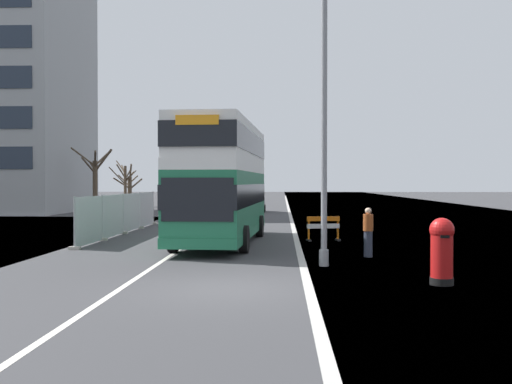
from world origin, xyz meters
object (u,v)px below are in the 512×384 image
double_decker_bus (223,180)px  red_pillar_postbox (442,248)px  roadworks_barrier (323,226)px  car_oncoming_near (202,204)px  lamppost_foreground (324,126)px  car_receding_mid (253,201)px  pedestrian_at_kerb (368,232)px

double_decker_bus → red_pillar_postbox: (6.44, -9.74, -1.71)m
red_pillar_postbox → roadworks_barrier: bearing=101.4°
car_oncoming_near → lamppost_foreground: bearing=-73.9°
double_decker_bus → car_oncoming_near: (-3.29, 17.75, -1.62)m
roadworks_barrier → car_receding_mid: car_receding_mid is taller
red_pillar_postbox → roadworks_barrier: 11.03m
lamppost_foreground → car_receding_mid: 32.69m
lamppost_foreground → roadworks_barrier: 8.50m
red_pillar_postbox → pedestrian_at_kerb: size_ratio=0.99×
double_decker_bus → car_oncoming_near: 18.12m
roadworks_barrier → car_oncoming_near: 18.31m
roadworks_barrier → car_oncoming_near: size_ratio=0.39×
red_pillar_postbox → car_oncoming_near: bearing=109.5°
car_oncoming_near → car_receding_mid: bearing=67.4°
lamppost_foreground → car_oncoming_near: 25.56m
pedestrian_at_kerb → red_pillar_postbox: bearing=-79.3°
double_decker_bus → roadworks_barrier: 4.82m
double_decker_bus → car_oncoming_near: double_decker_bus is taller
lamppost_foreground → car_oncoming_near: bearing=106.1°
double_decker_bus → lamppost_foreground: (3.75, -6.61, 1.62)m
red_pillar_postbox → lamppost_foreground: bearing=130.7°
car_receding_mid → pedestrian_at_kerb: (5.39, -30.02, -0.10)m
car_receding_mid → pedestrian_at_kerb: bearing=-79.8°
roadworks_barrier → pedestrian_at_kerb: (1.14, -5.39, 0.20)m
lamppost_foreground → red_pillar_postbox: (2.69, -3.13, -3.33)m
double_decker_bus → red_pillar_postbox: 11.80m
car_oncoming_near → car_receding_mid: size_ratio=1.01×
lamppost_foreground → roadworks_barrier: size_ratio=5.94×
lamppost_foreground → pedestrian_at_kerb: (1.66, 2.29, -3.40)m
car_oncoming_near → roadworks_barrier: bearing=-65.6°
car_receding_mid → lamppost_foreground: bearing=-83.4°
double_decker_bus → red_pillar_postbox: double_decker_bus is taller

